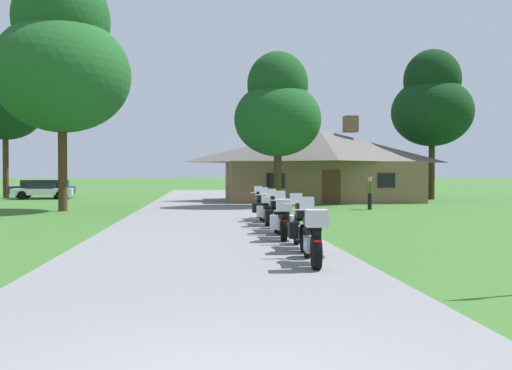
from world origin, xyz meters
TOP-DOWN VIEW (x-y plane):
  - ground_plane at (0.00, 20.00)m, footprint 500.00×500.00m
  - asphalt_driveway at (0.00, 18.00)m, footprint 6.40×80.00m
  - motorcycle_black_nearest_to_camera at (2.09, 6.46)m, footprint 0.66×2.08m
  - motorcycle_white_second_in_row at (2.27, 8.61)m, footprint 0.76×2.08m
  - motorcycle_orange_third_in_row at (2.13, 10.74)m, footprint 0.81×2.08m
  - motorcycle_silver_fourth_in_row at (2.20, 12.74)m, footprint 0.73×2.08m
  - motorcycle_blue_fifth_in_row at (2.18, 14.97)m, footprint 0.73×2.08m
  - motorcycle_yellow_farthest_in_row at (2.21, 17.06)m, footprint 0.72×2.08m
  - stone_lodge at (7.89, 32.72)m, footprint 13.12×7.95m
  - bystander_olive_shirt_near_lodge at (8.64, 23.66)m, footprint 0.25×0.55m
  - tree_right_of_lodge at (16.68, 34.52)m, footprint 5.86×5.86m
  - tree_by_lodge_front at (4.17, 26.33)m, footprint 4.87×4.87m
  - tree_left_near at (-6.96, 24.03)m, footprint 6.75×6.75m
  - tree_left_far at (-15.38, 40.76)m, footprint 5.75×5.75m
  - parked_navy_suv_far_left at (-12.32, 39.97)m, footprint 4.70×2.11m
  - parked_white_sedan_far_left at (-11.79, 37.79)m, footprint 4.43×2.47m

SIDE VIEW (x-z plane):
  - ground_plane at x=0.00m, z-range 0.00..0.00m
  - asphalt_driveway at x=0.00m, z-range 0.00..0.06m
  - motorcycle_white_second_in_row at x=2.27m, z-range -0.04..1.26m
  - motorcycle_orange_third_in_row at x=2.13m, z-range -0.04..1.26m
  - motorcycle_silver_fourth_in_row at x=2.20m, z-range -0.04..1.26m
  - motorcycle_blue_fifth_in_row at x=2.18m, z-range -0.04..1.26m
  - motorcycle_yellow_farthest_in_row at x=2.21m, z-range -0.04..1.26m
  - motorcycle_black_nearest_to_camera at x=2.09m, z-range -0.03..1.27m
  - parked_white_sedan_far_left at x=-11.79m, z-range 0.04..1.24m
  - parked_navy_suv_far_left at x=-12.32m, z-range 0.08..1.48m
  - bystander_olive_shirt_near_lodge at x=8.64m, z-range 0.11..1.79m
  - stone_lodge at x=7.89m, z-range -0.37..5.45m
  - tree_by_lodge_front at x=4.17m, z-range 1.14..9.82m
  - tree_right_of_lodge at x=16.68m, z-range 1.61..12.54m
  - tree_left_near at x=-6.96m, z-range 1.58..13.60m
  - tree_left_far at x=-15.38m, z-range 1.94..13.39m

